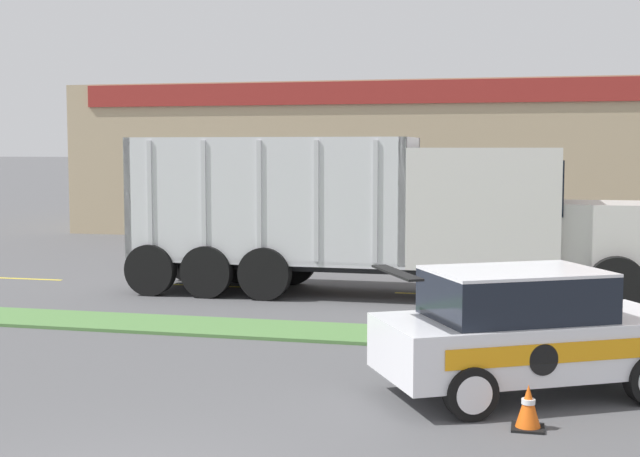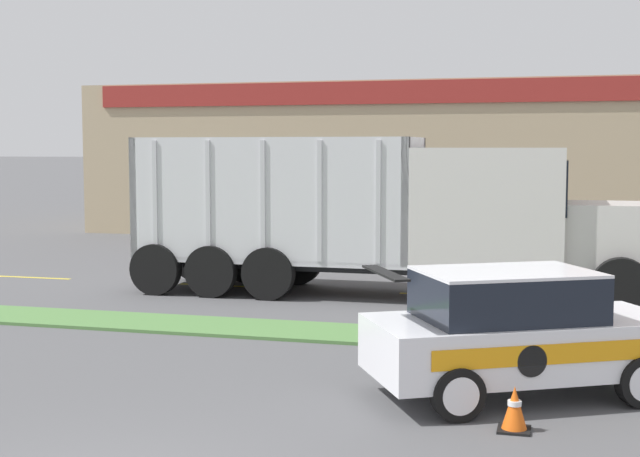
# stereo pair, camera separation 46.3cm
# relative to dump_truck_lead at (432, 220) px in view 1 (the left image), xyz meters

# --- Properties ---
(grass_verge) EXTENTS (120.00, 1.54, 0.06)m
(grass_verge) POSITION_rel_dump_truck_lead_xyz_m (-1.53, -4.31, -1.68)
(grass_verge) COLOR #517F42
(grass_verge) RESTS_ON ground_plane
(centre_line_3) EXTENTS (2.40, 0.14, 0.01)m
(centre_line_3) POSITION_rel_dump_truck_lead_xyz_m (-10.47, 0.46, -1.71)
(centre_line_3) COLOR yellow
(centre_line_3) RESTS_ON ground_plane
(centre_line_4) EXTENTS (2.40, 0.14, 0.01)m
(centre_line_4) POSITION_rel_dump_truck_lead_xyz_m (-5.07, 0.46, -1.71)
(centre_line_4) COLOR yellow
(centre_line_4) RESTS_ON ground_plane
(centre_line_5) EXTENTS (2.40, 0.14, 0.01)m
(centre_line_5) POSITION_rel_dump_truck_lead_xyz_m (0.33, 0.46, -1.71)
(centre_line_5) COLOR yellow
(centre_line_5) RESTS_ON ground_plane
(dump_truck_lead) EXTENTS (11.70, 2.60, 3.53)m
(dump_truck_lead) POSITION_rel_dump_truck_lead_xyz_m (0.00, 0.00, 0.00)
(dump_truck_lead) COLOR black
(dump_truck_lead) RESTS_ON ground_plane
(rally_car) EXTENTS (4.36, 3.45, 1.73)m
(rally_car) POSITION_rel_dump_truck_lead_xyz_m (2.08, -7.50, -0.84)
(rally_car) COLOR white
(rally_car) RESTS_ON ground_plane
(traffic_cone) EXTENTS (0.38, 0.38, 0.53)m
(traffic_cone) POSITION_rel_dump_truck_lead_xyz_m (2.12, -8.99, -1.45)
(traffic_cone) COLOR black
(traffic_cone) RESTS_ON ground_plane
(store_building_backdrop) EXTENTS (37.73, 12.10, 5.69)m
(store_building_backdrop) POSITION_rel_dump_truck_lead_xyz_m (3.63, 17.64, 1.14)
(store_building_backdrop) COLOR tan
(store_building_backdrop) RESTS_ON ground_plane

